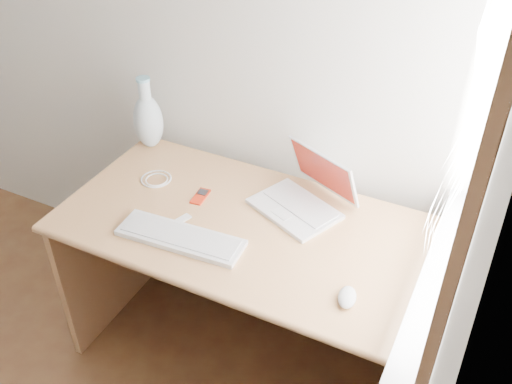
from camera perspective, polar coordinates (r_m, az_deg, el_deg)
The scene contains 9 objects.
window at distance 1.56m, azimuth 21.85°, elevation 4.46°, with size 0.11×0.99×1.10m.
desk at distance 2.24m, azimuth 0.45°, elevation -6.22°, with size 1.39×0.69×0.73m.
laptop at distance 2.11m, azimuth 4.35°, elevation -0.19°, with size 0.37×0.37×0.21m.
external_keyboard at distance 1.99m, azimuth -7.57°, elevation -4.51°, with size 0.46×0.17×0.02m.
mouse at distance 1.79m, azimuth 9.10°, elevation -10.34°, with size 0.06×0.09×0.03m, color white.
ipod at distance 2.18m, azimuth -5.59°, elevation -0.43°, with size 0.05×0.10×0.01m.
cable_coil at distance 2.30m, azimuth -9.95°, elevation 1.30°, with size 0.12×0.12×0.01m, color white.
remote at distance 2.07m, azimuth -7.54°, elevation -2.80°, with size 0.03×0.08×0.01m, color white.
vase at distance 2.45m, azimuth -10.75°, elevation 7.13°, with size 0.12×0.12×0.32m.
Camera 1 is at (1.75, -0.07, 2.04)m, focal length 40.00 mm.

